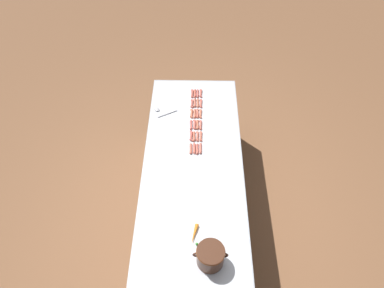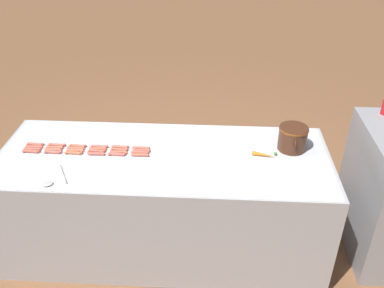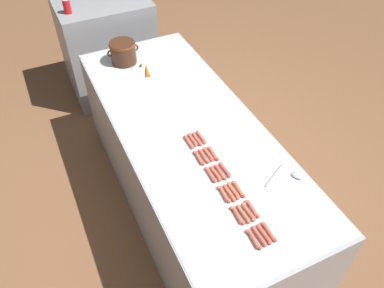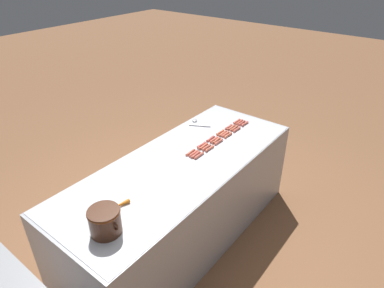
% 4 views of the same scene
% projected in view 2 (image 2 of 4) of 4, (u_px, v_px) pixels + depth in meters
% --- Properties ---
extents(ground_plane, '(20.00, 20.00, 0.00)m').
position_uv_depth(ground_plane, '(167.00, 241.00, 3.44)').
color(ground_plane, brown).
extents(griddle_counter, '(0.92, 2.38, 0.85)m').
position_uv_depth(griddle_counter, '(165.00, 201.00, 3.21)').
color(griddle_counter, '#ADAFB5').
rests_on(griddle_counter, ground_plane).
extents(hot_dog_0, '(0.03, 0.13, 0.02)m').
position_uv_depth(hot_dog_0, '(35.00, 144.00, 3.09)').
color(hot_dog_0, '#CD5E4E').
rests_on(hot_dog_0, griddle_counter).
extents(hot_dog_1, '(0.03, 0.13, 0.02)m').
position_uv_depth(hot_dog_1, '(57.00, 145.00, 3.08)').
color(hot_dog_1, '#C75C4C').
rests_on(hot_dog_1, griddle_counter).
extents(hot_dog_2, '(0.03, 0.13, 0.02)m').
position_uv_depth(hot_dog_2, '(78.00, 146.00, 3.07)').
color(hot_dog_2, '#C56348').
rests_on(hot_dog_2, griddle_counter).
extents(hot_dog_3, '(0.03, 0.13, 0.02)m').
position_uv_depth(hot_dog_3, '(99.00, 146.00, 3.06)').
color(hot_dog_3, '#C7604F').
rests_on(hot_dog_3, griddle_counter).
extents(hot_dog_4, '(0.03, 0.13, 0.02)m').
position_uv_depth(hot_dog_4, '(120.00, 147.00, 3.06)').
color(hot_dog_4, '#C65F48').
rests_on(hot_dog_4, griddle_counter).
extents(hot_dog_5, '(0.02, 0.13, 0.02)m').
position_uv_depth(hot_dog_5, '(141.00, 148.00, 3.05)').
color(hot_dog_5, '#C55F4E').
rests_on(hot_dog_5, griddle_counter).
extents(hot_dog_6, '(0.02, 0.13, 0.02)m').
position_uv_depth(hot_dog_6, '(34.00, 147.00, 3.06)').
color(hot_dog_6, '#C05C4F').
rests_on(hot_dog_6, griddle_counter).
extents(hot_dog_7, '(0.03, 0.13, 0.02)m').
position_uv_depth(hot_dog_7, '(55.00, 147.00, 3.05)').
color(hot_dog_7, '#C6674A').
rests_on(hot_dog_7, griddle_counter).
extents(hot_dog_8, '(0.02, 0.13, 0.02)m').
position_uv_depth(hot_dog_8, '(76.00, 148.00, 3.04)').
color(hot_dog_8, '#CB644D').
rests_on(hot_dog_8, griddle_counter).
extents(hot_dog_9, '(0.03, 0.13, 0.02)m').
position_uv_depth(hot_dog_9, '(98.00, 149.00, 3.04)').
color(hot_dog_9, '#C16448').
rests_on(hot_dog_9, griddle_counter).
extents(hot_dog_10, '(0.03, 0.13, 0.02)m').
position_uv_depth(hot_dog_10, '(119.00, 149.00, 3.03)').
color(hot_dog_10, '#C0604B').
rests_on(hot_dog_10, griddle_counter).
extents(hot_dog_11, '(0.03, 0.13, 0.02)m').
position_uv_depth(hot_dog_11, '(142.00, 150.00, 3.02)').
color(hot_dog_11, '#C45F4F').
rests_on(hot_dog_11, griddle_counter).
extents(hot_dog_12, '(0.03, 0.13, 0.02)m').
position_uv_depth(hot_dog_12, '(32.00, 149.00, 3.03)').
color(hot_dog_12, '#CE5D49').
rests_on(hot_dog_12, griddle_counter).
extents(hot_dog_13, '(0.03, 0.13, 0.02)m').
position_uv_depth(hot_dog_13, '(53.00, 150.00, 3.03)').
color(hot_dog_13, '#C96851').
rests_on(hot_dog_13, griddle_counter).
extents(hot_dog_14, '(0.03, 0.13, 0.02)m').
position_uv_depth(hot_dog_14, '(75.00, 150.00, 3.02)').
color(hot_dog_14, '#CB674C').
rests_on(hot_dog_14, griddle_counter).
extents(hot_dog_15, '(0.03, 0.13, 0.02)m').
position_uv_depth(hot_dog_15, '(97.00, 151.00, 3.01)').
color(hot_dog_15, '#CB5C4C').
rests_on(hot_dog_15, griddle_counter).
extents(hot_dog_16, '(0.03, 0.13, 0.02)m').
position_uv_depth(hot_dog_16, '(119.00, 152.00, 3.00)').
color(hot_dog_16, '#C96047').
rests_on(hot_dog_16, griddle_counter).
extents(hot_dog_17, '(0.02, 0.13, 0.02)m').
position_uv_depth(hot_dog_17, '(140.00, 152.00, 3.00)').
color(hot_dog_17, '#C35B4A').
rests_on(hot_dog_17, griddle_counter).
extents(hot_dog_18, '(0.03, 0.13, 0.02)m').
position_uv_depth(hot_dog_18, '(31.00, 151.00, 3.01)').
color(hot_dog_18, '#BF5948').
rests_on(hot_dog_18, griddle_counter).
extents(hot_dog_19, '(0.03, 0.13, 0.02)m').
position_uv_depth(hot_dog_19, '(53.00, 152.00, 3.00)').
color(hot_dog_19, '#C15F50').
rests_on(hot_dog_19, griddle_counter).
extents(hot_dog_20, '(0.03, 0.13, 0.02)m').
position_uv_depth(hot_dog_20, '(74.00, 153.00, 2.99)').
color(hot_dog_20, '#CB6647').
rests_on(hot_dog_20, griddle_counter).
extents(hot_dog_21, '(0.03, 0.13, 0.02)m').
position_uv_depth(hot_dog_21, '(96.00, 154.00, 2.98)').
color(hot_dog_21, '#C85A50').
rests_on(hot_dog_21, griddle_counter).
extents(hot_dog_22, '(0.03, 0.13, 0.02)m').
position_uv_depth(hot_dog_22, '(117.00, 154.00, 2.98)').
color(hot_dog_22, '#C95A50').
rests_on(hot_dog_22, griddle_counter).
extents(hot_dog_23, '(0.03, 0.13, 0.02)m').
position_uv_depth(hot_dog_23, '(140.00, 155.00, 2.97)').
color(hot_dog_23, '#CA6049').
rests_on(hot_dog_23, griddle_counter).
extents(bean_pot, '(0.26, 0.21, 0.18)m').
position_uv_depth(bean_pot, '(293.00, 137.00, 3.01)').
color(bean_pot, '#472616').
rests_on(bean_pot, griddle_counter).
extents(serving_spoon, '(0.25, 0.16, 0.02)m').
position_uv_depth(serving_spoon, '(53.00, 181.00, 2.72)').
color(serving_spoon, '#B7B7BC').
rests_on(serving_spoon, griddle_counter).
extents(carrot, '(0.07, 0.18, 0.03)m').
position_uv_depth(carrot, '(265.00, 155.00, 2.96)').
color(carrot, orange).
rests_on(carrot, griddle_counter).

